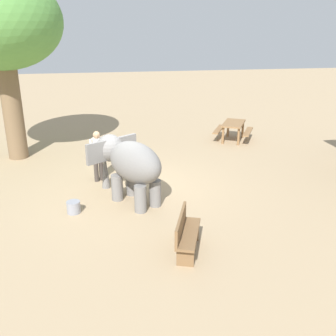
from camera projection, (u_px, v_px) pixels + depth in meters
name	position (u px, v px, depth m)	size (l,w,h in m)	color
ground_plane	(132.00, 190.00, 11.69)	(60.00, 60.00, 0.00)	tan
elephant	(129.00, 163.00, 10.64)	(2.41, 2.22, 1.75)	slate
person_handler	(98.00, 152.00, 12.03)	(0.32, 0.46, 1.62)	#3F3833
shade_tree_main	(0.00, 24.00, 12.87)	(4.48, 4.10, 6.34)	brown
wooden_bench	(186.00, 233.00, 8.37)	(1.45, 0.84, 0.88)	brown
picnic_table_near	(233.00, 127.00, 16.37)	(2.02, 2.01, 0.78)	olive
feed_bucket	(74.00, 207.00, 10.22)	(0.36, 0.36, 0.32)	gray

